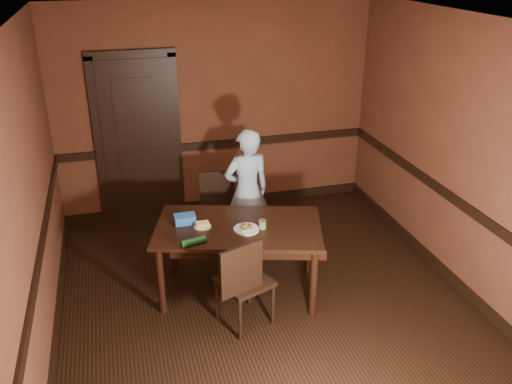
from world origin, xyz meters
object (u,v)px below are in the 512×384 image
chair_near (245,280)px  person (247,191)px  dining_table (239,259)px  sauce_jar (262,224)px  food_tub (185,219)px  cheese_saucer (202,225)px  chair_far (222,212)px  sandwich_plate (246,228)px

chair_near → person: 1.41m
dining_table → person: person is taller
sauce_jar → chair_near: bearing=-125.7°
person → food_tub: (-0.80, -0.64, 0.07)m
cheese_saucer → dining_table: bearing=-11.2°
food_tub → sauce_jar: bearing=-22.5°
chair_far → food_tub: 0.98m
person → food_tub: person is taller
chair_near → person: bearing=-127.0°
person → dining_table: bearing=63.4°
dining_table → chair_far: chair_far is taller
sauce_jar → cheese_saucer: (-0.56, 0.18, -0.02)m
sauce_jar → food_tub: size_ratio=0.42×
food_tub → sandwich_plate: bearing=-27.4°
person → sauce_jar: bearing=78.0°
dining_table → cheese_saucer: (-0.34, 0.07, 0.40)m
cheese_saucer → sandwich_plate: bearing=-22.9°
sandwich_plate → food_tub: bearing=151.9°
person → food_tub: size_ratio=6.93×
sandwich_plate → food_tub: (-0.55, 0.29, 0.03)m
chair_near → person: (0.37, 1.33, 0.26)m
chair_near → sandwich_plate: chair_near is taller
person → sauce_jar: size_ratio=16.66×
person → sandwich_plate: person is taller
sauce_jar → chair_far: bearing=100.0°
chair_near → sauce_jar: size_ratio=10.69×
sauce_jar → food_tub: 0.77m
dining_table → chair_near: 0.51m
dining_table → food_tub: size_ratio=7.67×
cheese_saucer → person: bearing=49.9°
sauce_jar → cheese_saucer: bearing=162.3°
chair_far → sandwich_plate: (0.03, -1.04, 0.33)m
person → sandwich_plate: bearing=68.5°
person → food_tub: 1.02m
chair_far → chair_near: (-0.10, -1.44, 0.02)m
food_tub → cheese_saucer: bearing=-38.9°
chair_far → chair_near: chair_near is taller
person → sauce_jar: (-0.09, -0.94, 0.07)m
chair_far → sandwich_plate: bearing=-84.2°
chair_far → cheese_saucer: bearing=-108.7°
sandwich_plate → cheese_saucer: sandwich_plate is taller
chair_far → person: bearing=-17.4°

